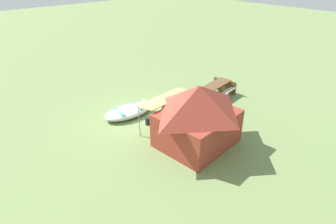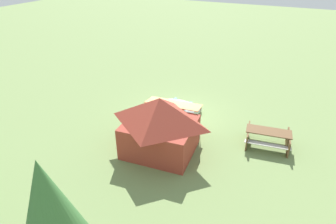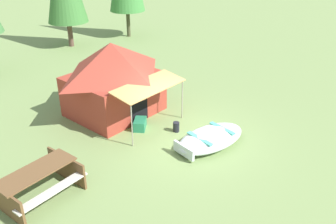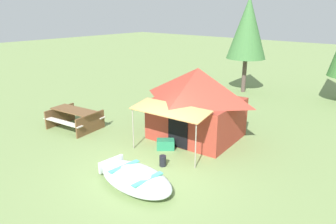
{
  "view_description": "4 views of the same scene",
  "coord_description": "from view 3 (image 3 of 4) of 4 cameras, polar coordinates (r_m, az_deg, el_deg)",
  "views": [
    {
      "loc": [
        6.78,
        9.27,
        6.57
      ],
      "look_at": [
        -0.15,
        1.5,
        0.97
      ],
      "focal_mm": 30.15,
      "sensor_mm": 36.0,
      "label": 1
    },
    {
      "loc": [
        -5.11,
        11.96,
        7.52
      ],
      "look_at": [
        -0.14,
        1.57,
        1.17
      ],
      "focal_mm": 30.86,
      "sensor_mm": 36.0,
      "label": 2
    },
    {
      "loc": [
        -7.23,
        -6.68,
        5.91
      ],
      "look_at": [
        -0.17,
        0.49,
        0.79
      ],
      "focal_mm": 38.97,
      "sensor_mm": 36.0,
      "label": 3
    },
    {
      "loc": [
        5.68,
        -5.88,
        4.47
      ],
      "look_at": [
        -0.64,
        1.59,
        1.23
      ],
      "focal_mm": 33.58,
      "sensor_mm": 36.0,
      "label": 4
    }
  ],
  "objects": [
    {
      "name": "cooler_box",
      "position": [
        11.93,
        -4.4,
        -1.9
      ],
      "size": [
        0.68,
        0.65,
        0.33
      ],
      "primitive_type": "cube",
      "rotation": [
        0.0,
        0.0,
        0.71
      ],
      "color": "#278158",
      "rests_on": "ground_plane"
    },
    {
      "name": "fuel_can",
      "position": [
        11.74,
        1.28,
        -2.34
      ],
      "size": [
        0.27,
        0.27,
        0.33
      ],
      "primitive_type": "cylinder",
      "rotation": [
        0.0,
        0.0,
        5.13
      ],
      "color": "black",
      "rests_on": "ground_plane"
    },
    {
      "name": "beached_rowboat",
      "position": [
        11.09,
        6.67,
        -4.07
      ],
      "size": [
        2.49,
        1.45,
        0.43
      ],
      "color": "silver",
      "rests_on": "ground_plane"
    },
    {
      "name": "canvas_cabin_tent",
      "position": [
        12.63,
        -8.6,
        5.33
      ],
      "size": [
        3.28,
        3.71,
        2.53
      ],
      "color": "#9B3629",
      "rests_on": "ground_plane"
    },
    {
      "name": "ground_plane",
      "position": [
        11.48,
        2.31,
        -4.02
      ],
      "size": [
        80.0,
        80.0,
        0.0
      ],
      "primitive_type": "plane",
      "color": "#728A50"
    },
    {
      "name": "picnic_table",
      "position": [
        9.44,
        -19.74,
        -10.0
      ],
      "size": [
        2.08,
        1.66,
        0.76
      ],
      "color": "brown",
      "rests_on": "ground_plane"
    }
  ]
}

